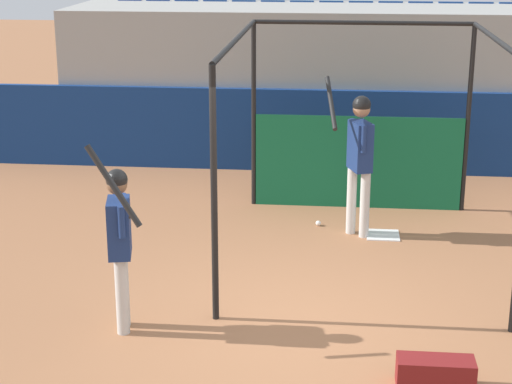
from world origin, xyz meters
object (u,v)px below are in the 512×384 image
Objects in this scene: baseball at (318,223)px; player_waiting at (120,236)px; equipment_bag at (435,373)px; player_batter at (359,151)px.

player_waiting is at bearing -119.08° from baseball.
player_waiting is 2.93× the size of equipment_bag.
player_waiting is (-2.43, -3.13, -0.14)m from player_batter.
equipment_bag is (3.09, -0.86, -0.90)m from player_waiting.
player_batter is 1.29m from baseball.
player_batter reaches higher than equipment_bag.
player_waiting is 27.69× the size of baseball.
player_waiting is at bearing 122.47° from player_batter.
equipment_bag is at bearing -74.62° from baseball.
player_batter is 4.17m from equipment_bag.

